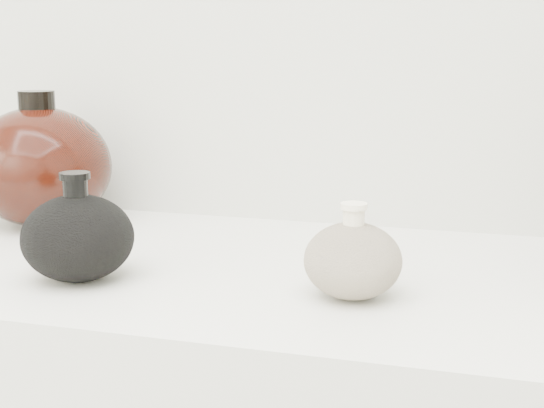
% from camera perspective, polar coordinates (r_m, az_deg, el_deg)
% --- Properties ---
extents(black_gourd_vase, '(0.16, 0.16, 0.13)m').
position_cam_1_polar(black_gourd_vase, '(0.89, -14.41, -2.41)').
color(black_gourd_vase, black).
rests_on(black_gourd_vase, display_counter).
extents(cream_gourd_vase, '(0.13, 0.13, 0.10)m').
position_cam_1_polar(cream_gourd_vase, '(0.81, 6.10, -4.20)').
color(cream_gourd_vase, '#C1AD97').
rests_on(cream_gourd_vase, display_counter).
extents(left_round_pot, '(0.27, 0.27, 0.20)m').
position_cam_1_polar(left_round_pot, '(1.18, -17.03, 2.76)').
color(left_round_pot, black).
rests_on(left_round_pot, display_counter).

